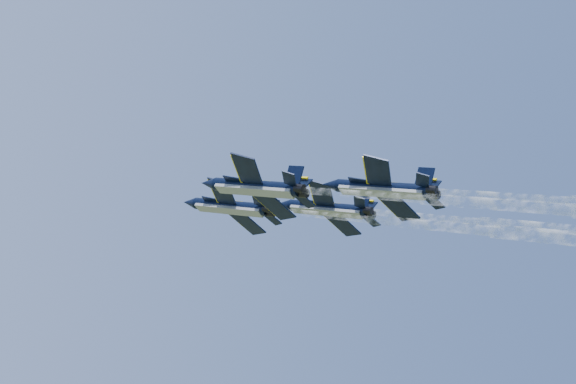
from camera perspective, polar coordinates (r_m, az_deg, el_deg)
jet_lead at (r=97.88m, az=-4.25°, el=-1.07°), size 9.49×14.64×5.79m
jet_left at (r=85.43m, az=-2.46°, el=0.33°), size 9.49×14.64×5.79m
jet_right at (r=99.02m, az=2.68°, el=-1.19°), size 9.49×14.64×5.79m
jet_slot at (r=86.70m, az=6.57°, el=0.22°), size 9.49×14.64×5.79m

